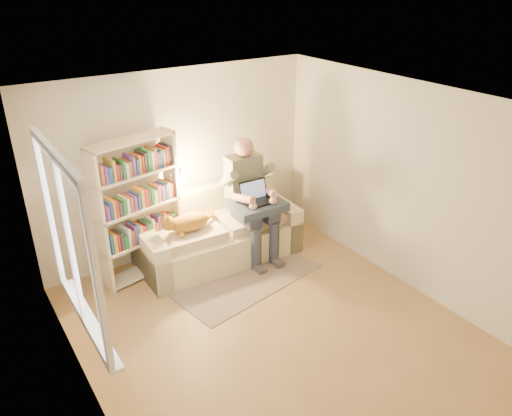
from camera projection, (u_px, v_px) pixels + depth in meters
floor at (272, 328)px, 5.73m from camera, size 4.50×4.50×0.00m
ceiling at (275, 105)px, 4.60m from camera, size 4.00×4.50×0.02m
wall_left at (79, 291)px, 4.17m from camera, size 0.02×4.50×2.60m
wall_right at (405, 186)px, 6.16m from camera, size 0.02×4.50×2.60m
wall_back at (179, 164)px, 6.86m from camera, size 4.00×0.02×2.60m
wall_front at (460, 355)px, 3.48m from camera, size 4.00×0.02×2.60m
window at (77, 270)px, 4.32m from camera, size 0.12×1.52×1.69m
sofa at (216, 235)px, 7.03m from camera, size 2.27×1.09×0.95m
person at (250, 193)px, 6.86m from camera, size 0.51×0.79×1.70m
cat at (183, 223)px, 6.50m from camera, size 0.83×0.31×0.30m
blanket at (262, 204)px, 6.81m from camera, size 0.74×0.62×0.11m
laptop at (262, 195)px, 6.76m from camera, size 0.43×0.34×0.37m
bookshelf at (137, 203)px, 6.32m from camera, size 1.30×0.52×1.91m
rug at (241, 276)px, 6.70m from camera, size 2.13×1.47×0.01m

